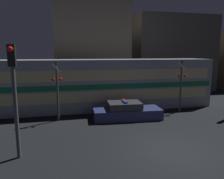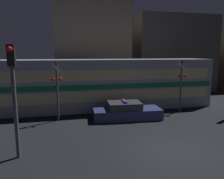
% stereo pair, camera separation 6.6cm
% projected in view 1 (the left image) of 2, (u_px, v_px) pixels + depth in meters
% --- Properties ---
extents(ground_plane, '(120.00, 120.00, 0.00)m').
position_uv_depth(ground_plane, '(171.00, 151.00, 10.32)').
color(ground_plane, black).
extents(train, '(18.98, 3.10, 4.07)m').
position_uv_depth(train, '(99.00, 84.00, 18.08)').
color(train, '#999EA5').
rests_on(train, ground_plane).
extents(police_car, '(4.85, 2.15, 1.31)m').
position_uv_depth(police_car, '(127.00, 112.00, 15.38)').
color(police_car, navy).
rests_on(police_car, ground_plane).
extents(crossing_signal_near, '(0.70, 0.31, 4.05)m').
position_uv_depth(crossing_signal_near, '(181.00, 84.00, 16.95)').
color(crossing_signal_near, '#4C4C51').
rests_on(crossing_signal_near, ground_plane).
extents(crossing_signal_far, '(0.70, 0.31, 4.09)m').
position_uv_depth(crossing_signal_far, '(57.00, 88.00, 14.62)').
color(crossing_signal_far, '#4C4C51').
rests_on(crossing_signal_far, ground_plane).
extents(traffic_light_corner, '(0.30, 0.46, 4.93)m').
position_uv_depth(traffic_light_corner, '(14.00, 87.00, 9.15)').
color(traffic_light_corner, '#4C4C51').
rests_on(traffic_light_corner, ground_plane).
extents(building_left, '(7.66, 4.74, 9.99)m').
position_uv_depth(building_left, '(91.00, 49.00, 23.50)').
color(building_left, '#726656').
rests_on(building_left, ground_plane).
extents(building_center, '(9.79, 4.06, 8.98)m').
position_uv_depth(building_center, '(173.00, 54.00, 26.61)').
color(building_center, '#47423D').
rests_on(building_center, ground_plane).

